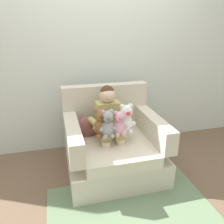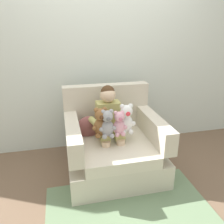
# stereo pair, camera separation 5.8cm
# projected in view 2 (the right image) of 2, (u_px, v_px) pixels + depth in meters

# --- Properties ---
(ground_plane) EXTENTS (8.00, 8.00, 0.00)m
(ground_plane) POSITION_uv_depth(u_px,v_px,m) (114.00, 170.00, 2.66)
(ground_plane) COLOR brown
(back_wall) EXTENTS (6.00, 0.10, 2.60)m
(back_wall) POSITION_uv_depth(u_px,v_px,m) (100.00, 50.00, 2.88)
(back_wall) COLOR silver
(back_wall) RESTS_ON ground
(floor_rug) EXTENTS (1.50, 1.15, 0.01)m
(floor_rug) POSITION_uv_depth(u_px,v_px,m) (133.00, 219.00, 1.99)
(floor_rug) COLOR slate
(floor_rug) RESTS_ON ground
(armchair) EXTENTS (1.03, 0.95, 0.93)m
(armchair) POSITION_uv_depth(u_px,v_px,m) (113.00, 146.00, 2.59)
(armchair) COLOR beige
(armchair) RESTS_ON ground
(seated_child) EXTENTS (0.45, 0.39, 0.82)m
(seated_child) POSITION_uv_depth(u_px,v_px,m) (109.00, 120.00, 2.50)
(seated_child) COLOR tan
(seated_child) RESTS_ON armchair
(plush_grey) EXTENTS (0.18, 0.15, 0.30)m
(plush_grey) POSITION_uv_depth(u_px,v_px,m) (107.00, 124.00, 2.29)
(plush_grey) COLOR #9E9EA3
(plush_grey) RESTS_ON armchair
(plush_white) EXTENTS (0.19, 0.16, 0.33)m
(plush_white) POSITION_uv_depth(u_px,v_px,m) (126.00, 120.00, 2.38)
(plush_white) COLOR white
(plush_white) RESTS_ON armchair
(plush_brown) EXTENTS (0.19, 0.15, 0.31)m
(plush_brown) POSITION_uv_depth(u_px,v_px,m) (101.00, 123.00, 2.31)
(plush_brown) COLOR brown
(plush_brown) RESTS_ON armchair
(plush_pink) EXTENTS (0.16, 0.13, 0.27)m
(plush_pink) POSITION_uv_depth(u_px,v_px,m) (119.00, 124.00, 2.34)
(plush_pink) COLOR #EAA8BC
(plush_pink) RESTS_ON armchair
(throw_pillow) EXTENTS (0.26, 0.13, 0.26)m
(throw_pillow) POSITION_uv_depth(u_px,v_px,m) (88.00, 127.00, 2.58)
(throw_pillow) COLOR #8C4C4C
(throw_pillow) RESTS_ON armchair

